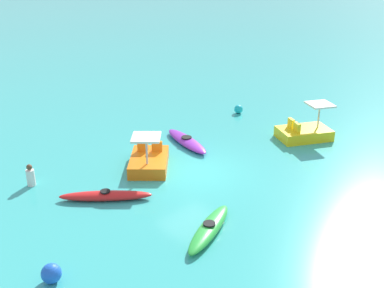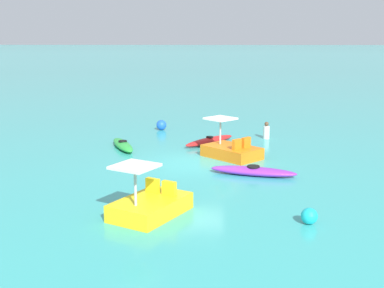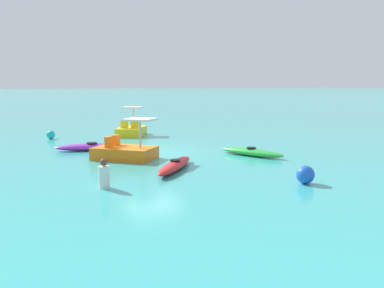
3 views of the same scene
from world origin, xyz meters
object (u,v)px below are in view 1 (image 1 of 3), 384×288
at_px(buoy_cyan, 239,109).
at_px(kayak_red, 106,196).
at_px(kayak_green, 209,228).
at_px(kayak_purple, 187,141).
at_px(pedal_boat_yellow, 304,132).
at_px(person_near_shore, 31,176).
at_px(buoy_blue, 51,273).
at_px(pedal_boat_orange, 149,160).

bearing_deg(buoy_cyan, kayak_red, -164.98).
xyz_separation_m(kayak_green, kayak_purple, (4.48, 5.77, 0.00)).
relative_size(kayak_green, kayak_red, 1.07).
height_order(kayak_purple, pedal_boat_yellow, pedal_boat_yellow).
bearing_deg(kayak_green, kayak_red, 105.81).
xyz_separation_m(kayak_red, pedal_boat_yellow, (10.13, -1.68, 0.17)).
bearing_deg(person_near_shore, kayak_green, -69.89).
xyz_separation_m(pedal_boat_yellow, buoy_blue, (-13.76, -1.06, -0.05)).
distance_m(kayak_green, person_near_shore, 7.44).
relative_size(kayak_green, pedal_boat_orange, 1.11).
height_order(kayak_green, buoy_cyan, buoy_cyan).
distance_m(kayak_green, pedal_boat_yellow, 9.29).
bearing_deg(person_near_shore, pedal_boat_orange, -24.73).
bearing_deg(kayak_purple, person_near_shore, 170.21).
bearing_deg(person_near_shore, kayak_red, -64.22).
bearing_deg(kayak_red, buoy_cyan, 15.02).
height_order(pedal_boat_yellow, buoy_cyan, pedal_boat_yellow).
relative_size(kayak_red, pedal_boat_yellow, 1.02).
relative_size(pedal_boat_yellow, pedal_boat_orange, 1.02).
relative_size(kayak_red, person_near_shore, 3.27).
xyz_separation_m(kayak_green, person_near_shore, (-2.56, 6.98, 0.22)).
bearing_deg(buoy_blue, person_near_shore, 68.41).
distance_m(pedal_boat_yellow, pedal_boat_orange, 7.78).
xyz_separation_m(buoy_blue, buoy_cyan, (14.29, 5.60, -0.05)).
bearing_deg(kayak_purple, pedal_boat_yellow, -36.87).
xyz_separation_m(kayak_purple, buoy_blue, (-9.27, -4.43, 0.12)).
distance_m(buoy_blue, person_near_shore, 6.07).
bearing_deg(buoy_blue, kayak_purple, 25.55).
distance_m(kayak_green, buoy_cyan, 11.77).
bearing_deg(buoy_cyan, kayak_purple, -166.89).
height_order(kayak_green, pedal_boat_yellow, pedal_boat_yellow).
height_order(kayak_green, person_near_shore, person_near_shore).
distance_m(kayak_green, kayak_red, 4.24).
bearing_deg(pedal_boat_orange, pedal_boat_yellow, -19.87).
distance_m(kayak_red, pedal_boat_yellow, 10.27).
xyz_separation_m(kayak_purple, buoy_cyan, (5.02, 1.17, 0.07)).
relative_size(buoy_cyan, person_near_shore, 0.53).
distance_m(kayak_green, kayak_purple, 7.30).
xyz_separation_m(pedal_boat_yellow, buoy_cyan, (0.53, 4.54, -0.10)).
relative_size(pedal_boat_yellow, buoy_blue, 5.02).
bearing_deg(kayak_green, pedal_boat_orange, 71.81).
bearing_deg(buoy_blue, kayak_green, -15.61).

